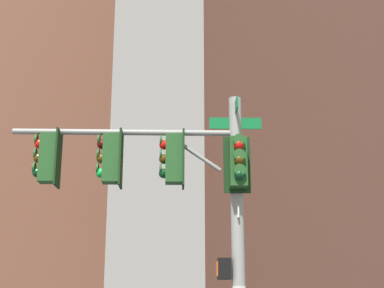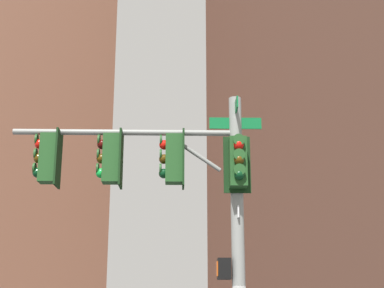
% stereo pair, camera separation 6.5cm
% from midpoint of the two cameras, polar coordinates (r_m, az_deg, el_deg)
% --- Properties ---
extents(signal_pole_assembly, '(2.57, 4.66, 6.33)m').
position_cam_midpoint_polar(signal_pole_assembly, '(11.62, -1.60, -4.65)').
color(signal_pole_assembly, gray).
rests_on(signal_pole_assembly, ground_plane).
extents(building_brick_midblock, '(17.85, 14.82, 39.65)m').
position_cam_midpoint_polar(building_brick_midblock, '(55.83, -18.13, 3.54)').
color(building_brick_midblock, brown).
rests_on(building_brick_midblock, ground_plane).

